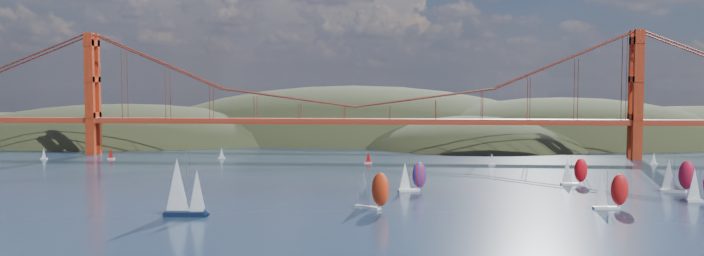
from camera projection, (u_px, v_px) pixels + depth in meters
name	position (u px, v px, depth m)	size (l,w,h in m)	color
headlands	(445.00, 161.00, 399.01)	(725.00, 225.00, 96.00)	black
bridge	(352.00, 84.00, 301.93)	(552.00, 12.00, 55.00)	maroon
sloop_navy	(183.00, 188.00, 165.24)	(10.18, 5.87, 15.70)	black
racer_0	(371.00, 189.00, 174.28)	(9.69, 7.20, 10.92)	white
racer_1	(610.00, 190.00, 174.36)	(9.12, 4.09, 10.33)	silver
racer_2	(703.00, 184.00, 185.32)	(8.93, 3.73, 10.20)	white
racer_3	(574.00, 171.00, 216.57)	(8.57, 3.95, 9.68)	silver
racer_4	(677.00, 175.00, 201.60)	(9.66, 5.41, 10.83)	silver
racer_rwb	(412.00, 176.00, 203.82)	(8.75, 5.16, 9.81)	silver
distant_boat_1	(44.00, 154.00, 292.17)	(3.00, 2.00, 4.70)	silver
distant_boat_2	(111.00, 154.00, 291.91)	(3.00, 2.00, 4.70)	silver
distant_boat_3	(222.00, 153.00, 294.76)	(3.00, 2.00, 4.70)	silver
distant_boat_4	(654.00, 158.00, 272.87)	(3.00, 2.00, 4.70)	silver
distant_boat_8	(492.00, 159.00, 270.33)	(3.00, 2.00, 4.70)	silver
distant_boat_9	(368.00, 157.00, 276.72)	(3.00, 2.00, 4.70)	silver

